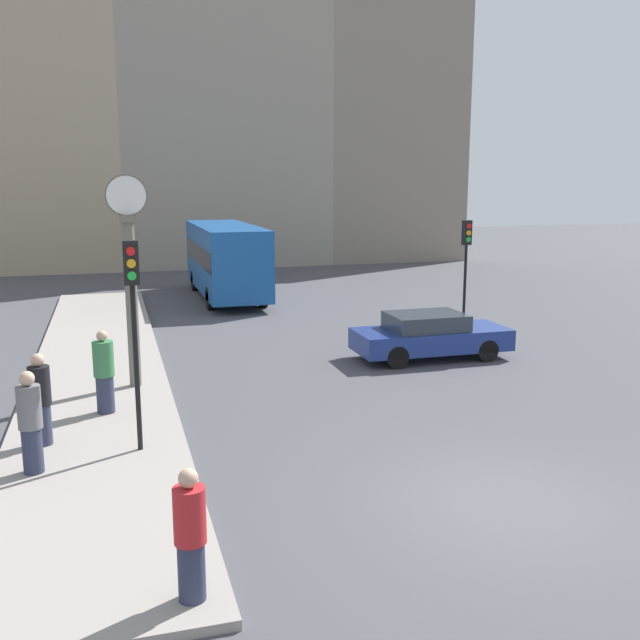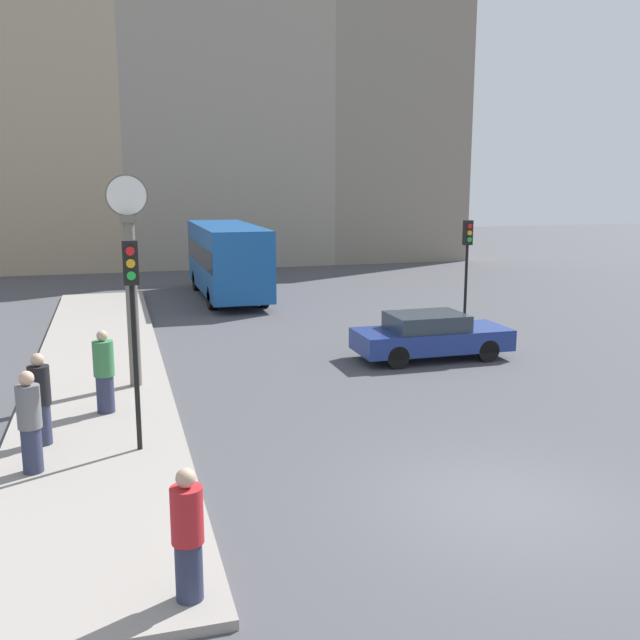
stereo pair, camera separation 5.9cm
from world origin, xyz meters
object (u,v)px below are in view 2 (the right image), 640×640
(sedan_car, at_px, (430,335))
(pedestrian_red_top, at_px, (188,535))
(traffic_light_far, at_px, (467,254))
(traffic_light_near, at_px, (133,302))
(street_clock, at_px, (131,279))
(pedestrian_black_jacket, at_px, (40,399))
(bus_distant, at_px, (227,257))
(pedestrian_grey_jacket, at_px, (30,422))
(pedestrian_green_hoodie, at_px, (104,372))

(sedan_car, height_order, pedestrian_red_top, pedestrian_red_top)
(traffic_light_far, bearing_deg, pedestrian_red_top, -128.66)
(sedan_car, bearing_deg, traffic_light_near, -147.55)
(street_clock, height_order, pedestrian_black_jacket, street_clock)
(bus_distant, distance_m, pedestrian_grey_jacket, 18.58)
(pedestrian_black_jacket, xyz_separation_m, pedestrian_green_hoodie, (1.10, 1.58, 0.01))
(pedestrian_green_hoodie, bearing_deg, pedestrian_black_jacket, -124.73)
(street_clock, height_order, pedestrian_grey_jacket, street_clock)
(street_clock, relative_size, pedestrian_green_hoodie, 2.80)
(street_clock, height_order, pedestrian_red_top, street_clock)
(sedan_car, bearing_deg, pedestrian_black_jacket, -155.86)
(pedestrian_black_jacket, bearing_deg, traffic_light_near, -24.13)
(bus_distant, distance_m, traffic_light_near, 17.58)
(pedestrian_grey_jacket, bearing_deg, bus_distant, 71.15)
(bus_distant, relative_size, pedestrian_black_jacket, 4.87)
(street_clock, bearing_deg, pedestrian_red_top, -88.21)
(traffic_light_near, xyz_separation_m, pedestrian_black_jacket, (-1.68, 0.75, -1.83))
(pedestrian_black_jacket, bearing_deg, pedestrian_grey_jacket, -92.01)
(traffic_light_near, xyz_separation_m, pedestrian_grey_jacket, (-1.73, -0.56, -1.82))
(pedestrian_grey_jacket, bearing_deg, pedestrian_black_jacket, 87.99)
(pedestrian_green_hoodie, bearing_deg, sedan_car, 17.83)
(bus_distant, xyz_separation_m, street_clock, (-4.19, -12.81, 0.92))
(sedan_car, height_order, street_clock, street_clock)
(pedestrian_green_hoodie, bearing_deg, traffic_light_near, -75.90)
(bus_distant, relative_size, traffic_light_near, 2.22)
(bus_distant, height_order, traffic_light_far, traffic_light_far)
(pedestrian_red_top, xyz_separation_m, pedestrian_green_hoodie, (-0.95, 7.30, 0.07))
(bus_distant, xyz_separation_m, pedestrian_green_hoodie, (-4.86, -14.68, -0.74))
(bus_distant, bearing_deg, sedan_car, -72.45)
(sedan_car, bearing_deg, street_clock, -173.55)
(traffic_light_near, bearing_deg, pedestrian_black_jacket, 155.87)
(sedan_car, relative_size, traffic_light_far, 1.17)
(sedan_car, relative_size, street_clock, 0.88)
(bus_distant, bearing_deg, pedestrian_red_top, -100.07)
(sedan_car, height_order, bus_distant, bus_distant)
(traffic_light_near, xyz_separation_m, pedestrian_red_top, (0.37, -4.96, -1.89))
(sedan_car, distance_m, pedestrian_green_hoodie, 9.06)
(bus_distant, distance_m, pedestrian_green_hoodie, 15.48)
(sedan_car, xyz_separation_m, traffic_light_far, (2.27, 2.35, 1.97))
(street_clock, distance_m, pedestrian_grey_jacket, 5.36)
(pedestrian_black_jacket, distance_m, pedestrian_green_hoodie, 1.93)
(pedestrian_red_top, distance_m, pedestrian_green_hoodie, 7.36)
(pedestrian_grey_jacket, xyz_separation_m, pedestrian_green_hoodie, (1.14, 2.89, -0.00))
(pedestrian_red_top, bearing_deg, bus_distant, 79.93)
(sedan_car, xyz_separation_m, pedestrian_red_top, (-7.67, -10.07, 0.27))
(sedan_car, xyz_separation_m, pedestrian_green_hoodie, (-8.62, -2.77, 0.33))
(traffic_light_near, relative_size, pedestrian_red_top, 2.34)
(bus_distant, bearing_deg, traffic_light_far, -57.71)
(street_clock, bearing_deg, pedestrian_green_hoodie, -109.60)
(traffic_light_near, bearing_deg, bus_distant, 75.91)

